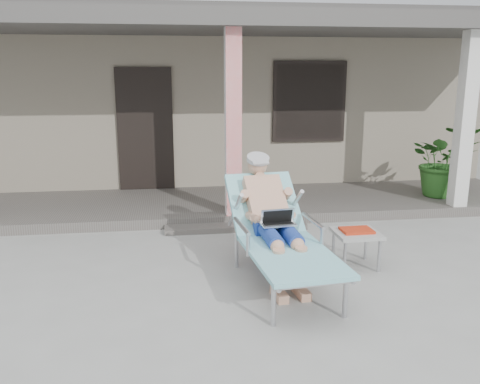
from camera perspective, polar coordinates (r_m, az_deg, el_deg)
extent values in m
plane|color=#9E9E99|center=(5.48, 2.12, -10.11)|extent=(60.00, 60.00, 0.00)
cube|color=gray|center=(11.50, -3.53, 10.00)|extent=(10.00, 5.00, 3.00)
cube|color=#474442|center=(11.52, -3.66, 18.23)|extent=(10.40, 5.40, 0.30)
cube|color=black|center=(8.98, -10.58, 6.91)|extent=(0.95, 0.06, 2.10)
cube|color=black|center=(9.27, 7.78, 10.01)|extent=(1.20, 0.06, 1.30)
cube|color=black|center=(9.26, 7.79, 10.01)|extent=(1.32, 0.05, 1.42)
cube|color=#605B56|center=(8.27, -1.49, -1.36)|extent=(10.00, 2.00, 0.15)
cube|color=red|center=(7.18, -0.78, 7.60)|extent=(0.22, 0.22, 2.61)
cube|color=silver|center=(8.37, 23.94, 7.29)|extent=(0.22, 0.22, 2.61)
cube|color=#474442|center=(8.02, -1.62, 18.40)|extent=(10.00, 2.30, 0.24)
cube|color=#605B56|center=(7.18, -0.45, -3.98)|extent=(2.00, 0.30, 0.07)
cylinder|color=#B7B7BC|center=(4.54, 3.78, -12.53)|extent=(0.05, 0.05, 0.40)
cylinder|color=#B7B7BC|center=(4.77, 11.75, -11.46)|extent=(0.05, 0.05, 0.40)
cylinder|color=#B7B7BC|center=(5.80, -0.39, -6.59)|extent=(0.05, 0.05, 0.40)
cylinder|color=#B7B7BC|center=(5.98, 5.99, -6.03)|extent=(0.05, 0.05, 0.40)
cube|color=#B7B7BC|center=(5.00, 5.82, -7.36)|extent=(0.80, 1.38, 0.03)
cube|color=#99E6ED|center=(4.99, 5.82, -7.08)|extent=(0.91, 1.43, 0.04)
cube|color=#B7B7BC|center=(5.80, 2.74, -1.73)|extent=(0.73, 0.69, 0.53)
cube|color=#99E6ED|center=(5.79, 2.74, -1.37)|extent=(0.85, 0.78, 0.60)
cylinder|color=#B3B3B6|center=(5.98, 1.96, 3.80)|extent=(0.29, 0.29, 0.14)
cube|color=silver|center=(5.36, 4.21, -3.52)|extent=(0.38, 0.29, 0.25)
cube|color=#A1A19C|center=(5.91, 12.96, -4.54)|extent=(0.50, 0.50, 0.04)
cylinder|color=#B7B7BC|center=(5.74, 11.68, -7.23)|extent=(0.04, 0.04, 0.38)
cylinder|color=#B7B7BC|center=(5.88, 15.36, -6.93)|extent=(0.04, 0.04, 0.38)
cylinder|color=#B7B7BC|center=(6.09, 10.45, -5.95)|extent=(0.04, 0.04, 0.38)
cylinder|color=#B7B7BC|center=(6.22, 13.93, -5.70)|extent=(0.04, 0.04, 0.38)
cube|color=red|center=(5.90, 12.98, -4.22)|extent=(0.35, 0.26, 0.03)
cube|color=black|center=(6.02, 12.55, -3.90)|extent=(0.35, 0.03, 0.03)
imported|color=#26591E|center=(9.03, 21.95, 3.26)|extent=(1.31, 1.22, 1.19)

